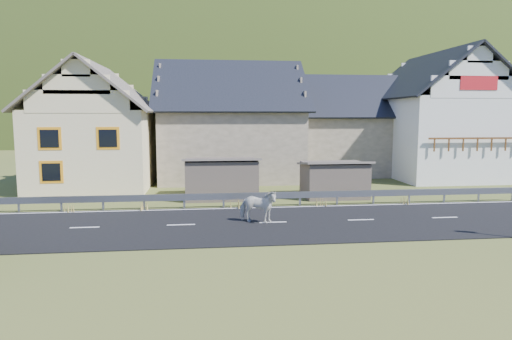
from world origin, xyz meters
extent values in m
plane|color=#404F21|center=(0.00, 0.00, 0.00)|extent=(160.00, 160.00, 0.00)
cube|color=black|center=(0.00, 0.00, 0.02)|extent=(60.00, 7.00, 0.04)
cube|color=silver|center=(0.00, 0.00, 0.04)|extent=(60.00, 6.60, 0.01)
cube|color=#93969B|center=(0.00, 3.68, 0.58)|extent=(28.00, 0.08, 0.34)
cube|color=#93969B|center=(-12.00, 3.70, 0.35)|extent=(0.10, 0.06, 0.70)
cube|color=#93969B|center=(-10.00, 3.70, 0.35)|extent=(0.10, 0.06, 0.70)
cube|color=#93969B|center=(-8.00, 3.70, 0.35)|extent=(0.10, 0.06, 0.70)
cube|color=#93969B|center=(-6.00, 3.70, 0.35)|extent=(0.10, 0.06, 0.70)
cube|color=#93969B|center=(-4.00, 3.70, 0.35)|extent=(0.10, 0.06, 0.70)
cube|color=#93969B|center=(-2.00, 3.70, 0.35)|extent=(0.10, 0.06, 0.70)
cube|color=#93969B|center=(0.00, 3.70, 0.35)|extent=(0.10, 0.06, 0.70)
cube|color=#93969B|center=(2.00, 3.70, 0.35)|extent=(0.10, 0.06, 0.70)
cube|color=#93969B|center=(4.00, 3.70, 0.35)|extent=(0.10, 0.06, 0.70)
cube|color=#93969B|center=(6.00, 3.70, 0.35)|extent=(0.10, 0.06, 0.70)
cube|color=#93969B|center=(8.00, 3.70, 0.35)|extent=(0.10, 0.06, 0.70)
cube|color=#93969B|center=(10.00, 3.70, 0.35)|extent=(0.10, 0.06, 0.70)
cube|color=#93969B|center=(12.00, 3.70, 0.35)|extent=(0.10, 0.06, 0.70)
cube|color=#93969B|center=(14.00, 3.70, 0.35)|extent=(0.10, 0.06, 0.70)
cube|color=#69594E|center=(-2.00, 6.50, 1.10)|extent=(4.30, 3.30, 2.40)
cube|color=#69594E|center=(4.50, 6.00, 1.00)|extent=(3.80, 2.90, 2.20)
cube|color=beige|center=(-10.00, 12.00, 2.50)|extent=(7.00, 9.00, 5.00)
cube|color=orange|center=(-11.60, 7.50, 3.40)|extent=(1.30, 0.12, 1.30)
cube|color=orange|center=(-8.40, 7.50, 3.40)|extent=(1.30, 0.12, 1.30)
cube|color=orange|center=(-11.60, 7.50, 1.50)|extent=(1.30, 0.12, 1.30)
cube|color=tan|center=(-12.00, 13.50, 6.56)|extent=(0.70, 0.70, 2.40)
cube|color=tan|center=(-1.00, 15.00, 2.50)|extent=(10.00, 9.00, 5.00)
cube|color=tan|center=(9.00, 17.00, 2.30)|extent=(9.00, 8.00, 4.60)
cube|color=silver|center=(15.00, 14.00, 3.00)|extent=(8.00, 10.00, 6.00)
cube|color=red|center=(15.00, 8.97, 6.80)|extent=(2.60, 0.06, 0.90)
cube|color=brown|center=(15.00, 8.75, 3.20)|extent=(6.80, 0.12, 0.12)
ellipsoid|color=#2C3916|center=(5.00, 180.00, -20.00)|extent=(440.00, 280.00, 260.00)
ellipsoid|color=black|center=(-55.00, 110.00, 6.00)|extent=(76.00, 50.00, 28.00)
imported|color=silver|center=(-0.68, 0.01, 0.77)|extent=(1.36, 1.90, 1.46)
camera|label=1|loc=(-3.03, -19.39, 4.74)|focal=32.00mm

